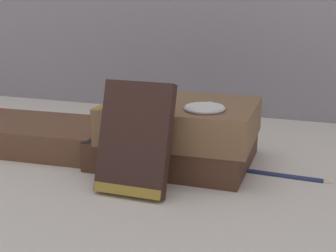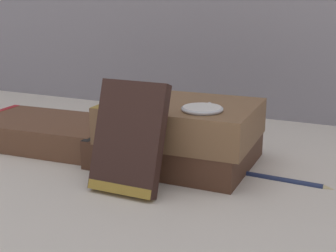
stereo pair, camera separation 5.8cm
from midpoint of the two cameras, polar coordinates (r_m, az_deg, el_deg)
name	(u,v)px [view 2 (the right image)]	position (r m, az deg, el deg)	size (l,w,h in m)	color
ground_plane	(146,168)	(0.68, -0.23, -5.15)	(3.00, 3.00, 0.00)	beige
book_flat_bottom	(172,148)	(0.70, 2.94, -2.70)	(0.22, 0.17, 0.04)	#4C2D1E
book_flat_top	(179,120)	(0.67, 3.79, 0.70)	(0.22, 0.17, 0.05)	brown
book_side_left	(44,132)	(0.80, -12.84, -0.69)	(0.25, 0.16, 0.04)	brown
book_leaning_front	(128,142)	(0.58, -1.99, -1.96)	(0.09, 0.06, 0.14)	#331E19
pocket_watch	(202,109)	(0.62, 6.90, 2.07)	(0.06, 0.06, 0.01)	silver
reading_glasses	(172,129)	(0.86, 2.48, -0.45)	(0.10, 0.05, 0.00)	black
fountain_pen	(287,178)	(0.65, 16.76, -6.16)	(0.12, 0.01, 0.01)	#1E284C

